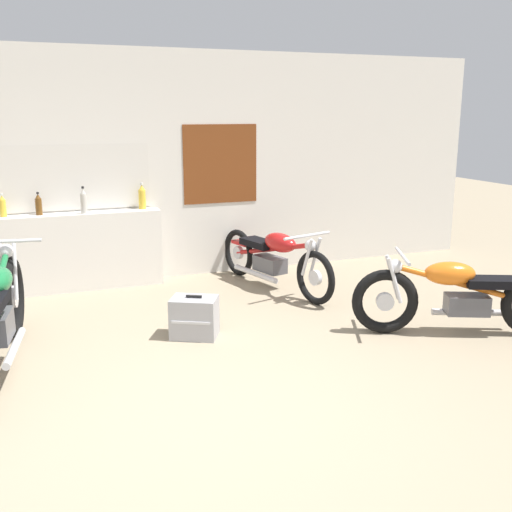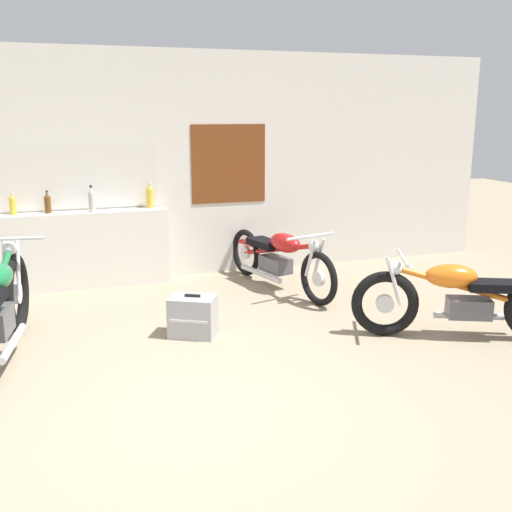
# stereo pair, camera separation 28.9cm
# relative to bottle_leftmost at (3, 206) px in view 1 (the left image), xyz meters

# --- Properties ---
(ground_plane) EXTENTS (24.00, 24.00, 0.00)m
(ground_plane) POSITION_rel_bottle_leftmost_xyz_m (1.28, -3.49, -1.03)
(ground_plane) COLOR gray
(wall_back) EXTENTS (10.00, 0.07, 2.80)m
(wall_back) POSITION_rel_bottle_leftmost_xyz_m (1.27, 0.14, 0.37)
(wall_back) COLOR silver
(wall_back) RESTS_ON ground_plane
(sill_counter) EXTENTS (2.08, 0.28, 0.91)m
(sill_counter) POSITION_rel_bottle_leftmost_xyz_m (0.70, -0.04, -0.57)
(sill_counter) COLOR silver
(sill_counter) RESTS_ON ground_plane
(bottle_leftmost) EXTENTS (0.07, 0.07, 0.26)m
(bottle_leftmost) POSITION_rel_bottle_leftmost_xyz_m (0.00, 0.00, 0.00)
(bottle_leftmost) COLOR gold
(bottle_leftmost) RESTS_ON sill_counter
(bottle_left_center) EXTENTS (0.07, 0.07, 0.26)m
(bottle_left_center) POSITION_rel_bottle_leftmost_xyz_m (0.38, -0.02, -0.00)
(bottle_left_center) COLOR #5B3814
(bottle_left_center) RESTS_ON sill_counter
(bottle_center) EXTENTS (0.07, 0.07, 0.31)m
(bottle_center) POSITION_rel_bottle_leftmost_xyz_m (0.87, -0.08, 0.02)
(bottle_center) COLOR #B7B2A8
(bottle_center) RESTS_ON sill_counter
(bottle_right_center) EXTENTS (0.09, 0.09, 0.32)m
(bottle_right_center) POSITION_rel_bottle_leftmost_xyz_m (1.56, 0.00, 0.02)
(bottle_right_center) COLOR gold
(bottle_right_center) RESTS_ON sill_counter
(motorcycle_orange) EXTENTS (1.88, 0.98, 0.78)m
(motorcycle_orange) POSITION_rel_bottle_leftmost_xyz_m (3.98, -2.87, -0.65)
(motorcycle_orange) COLOR black
(motorcycle_orange) RESTS_ON ground_plane
(motorcycle_red) EXTENTS (0.78, 2.03, 0.76)m
(motorcycle_red) POSITION_rel_bottle_leftmost_xyz_m (2.93, -0.84, -0.64)
(motorcycle_red) COLOR black
(motorcycle_red) RESTS_ON ground_plane
(hard_case_silver) EXTENTS (0.51, 0.46, 0.41)m
(hard_case_silver) POSITION_rel_bottle_leftmost_xyz_m (1.63, -2.04, -0.84)
(hard_case_silver) COLOR #9E9EA3
(hard_case_silver) RESTS_ON ground_plane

